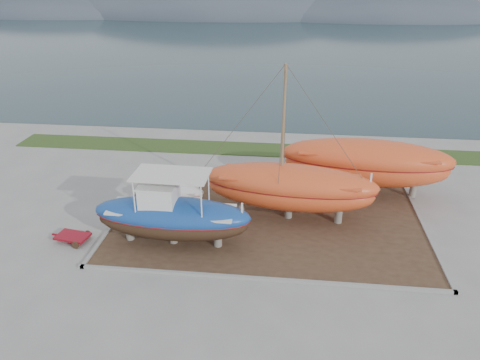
# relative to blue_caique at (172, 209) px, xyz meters

# --- Properties ---
(ground) EXTENTS (140.00, 140.00, 0.00)m
(ground) POSITION_rel_blue_caique_xyz_m (5.05, -0.70, -2.13)
(ground) COLOR gray
(ground) RESTS_ON ground
(dirt_patch) EXTENTS (18.00, 12.00, 0.06)m
(dirt_patch) POSITION_rel_blue_caique_xyz_m (5.05, 3.30, -2.10)
(dirt_patch) COLOR #422D1E
(dirt_patch) RESTS_ON ground
(curb_frame) EXTENTS (18.60, 12.60, 0.15)m
(curb_frame) POSITION_rel_blue_caique_xyz_m (5.05, 3.30, -2.06)
(curb_frame) COLOR gray
(curb_frame) RESTS_ON ground
(grass_strip) EXTENTS (44.00, 3.00, 0.08)m
(grass_strip) POSITION_rel_blue_caique_xyz_m (5.05, 14.80, -2.09)
(grass_strip) COLOR #284219
(grass_strip) RESTS_ON ground
(sea) EXTENTS (260.00, 100.00, 0.04)m
(sea) POSITION_rel_blue_caique_xyz_m (5.05, 69.30, -2.13)
(sea) COLOR #1D353A
(sea) RESTS_ON ground
(mountain_ridge) EXTENTS (200.00, 36.00, 20.00)m
(mountain_ridge) POSITION_rel_blue_caique_xyz_m (5.05, 124.30, -2.13)
(mountain_ridge) COLOR #333D49
(mountain_ridge) RESTS_ON ground
(blue_caique) EXTENTS (8.67, 2.91, 4.14)m
(blue_caique) POSITION_rel_blue_caique_xyz_m (0.00, 0.00, 0.00)
(blue_caique) COLOR #174593
(blue_caique) RESTS_ON dirt_patch
(white_dinghy) EXTENTS (4.29, 1.83, 1.26)m
(white_dinghy) POSITION_rel_blue_caique_xyz_m (-1.18, 4.48, -1.44)
(white_dinghy) COLOR white
(white_dinghy) RESTS_ON dirt_patch
(orange_sailboat) EXTENTS (10.52, 4.00, 9.21)m
(orange_sailboat) POSITION_rel_blue_caique_xyz_m (6.24, 3.53, 2.53)
(orange_sailboat) COLOR #D84C21
(orange_sailboat) RESTS_ON dirt_patch
(orange_bare_hull) EXTENTS (11.25, 4.20, 3.61)m
(orange_bare_hull) POSITION_rel_blue_caique_xyz_m (11.13, 7.46, -0.27)
(orange_bare_hull) COLOR #D84C21
(orange_bare_hull) RESTS_ON dirt_patch
(red_trailer) EXTENTS (2.84, 1.75, 0.38)m
(red_trailer) POSITION_rel_blue_caique_xyz_m (-5.61, -0.43, -1.94)
(red_trailer) COLOR maroon
(red_trailer) RESTS_ON ground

